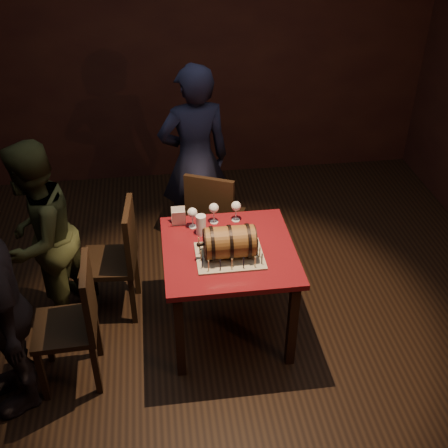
{
  "coord_description": "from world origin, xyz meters",
  "views": [
    {
      "loc": [
        -0.34,
        -3.0,
        3.04
      ],
      "look_at": [
        0.07,
        0.05,
        0.95
      ],
      "focal_mm": 45.0,
      "sensor_mm": 36.0,
      "label": 1
    }
  ],
  "objects_px": {
    "person_back": "(195,161)",
    "chair_left_front": "(76,318)",
    "pub_table": "(229,262)",
    "wine_glass_left": "(192,213)",
    "barrel_cake": "(230,242)",
    "chair_back": "(213,216)",
    "pint_of_ale": "(201,225)",
    "wine_glass_mid": "(214,209)",
    "chair_left_rear": "(119,254)",
    "person_left_rear": "(38,238)",
    "wine_glass_right": "(236,207)"
  },
  "relations": [
    {
      "from": "pub_table",
      "to": "wine_glass_left",
      "type": "relative_size",
      "value": 5.59
    },
    {
      "from": "chair_back",
      "to": "person_left_rear",
      "type": "relative_size",
      "value": 0.64
    },
    {
      "from": "pub_table",
      "to": "wine_glass_left",
      "type": "bearing_deg",
      "value": 126.89
    },
    {
      "from": "barrel_cake",
      "to": "chair_left_front",
      "type": "height_order",
      "value": "barrel_cake"
    },
    {
      "from": "wine_glass_mid",
      "to": "chair_left_front",
      "type": "height_order",
      "value": "chair_left_front"
    },
    {
      "from": "pub_table",
      "to": "chair_left_rear",
      "type": "height_order",
      "value": "chair_left_rear"
    },
    {
      "from": "wine_glass_mid",
      "to": "pint_of_ale",
      "type": "bearing_deg",
      "value": -129.36
    },
    {
      "from": "barrel_cake",
      "to": "chair_left_rear",
      "type": "xyz_separation_m",
      "value": [
        -0.77,
        0.43,
        -0.35
      ]
    },
    {
      "from": "barrel_cake",
      "to": "chair_back",
      "type": "bearing_deg",
      "value": 90.7
    },
    {
      "from": "pint_of_ale",
      "to": "wine_glass_left",
      "type": "bearing_deg",
      "value": 119.96
    },
    {
      "from": "pub_table",
      "to": "chair_left_rear",
      "type": "distance_m",
      "value": 0.85
    },
    {
      "from": "chair_left_rear",
      "to": "wine_glass_right",
      "type": "bearing_deg",
      "value": -0.26
    },
    {
      "from": "chair_left_front",
      "to": "wine_glass_mid",
      "type": "bearing_deg",
      "value": 33.43
    },
    {
      "from": "wine_glass_right",
      "to": "person_back",
      "type": "height_order",
      "value": "person_back"
    },
    {
      "from": "chair_left_rear",
      "to": "wine_glass_mid",
      "type": "bearing_deg",
      "value": -0.73
    },
    {
      "from": "wine_glass_left",
      "to": "pint_of_ale",
      "type": "bearing_deg",
      "value": -60.04
    },
    {
      "from": "person_back",
      "to": "chair_back",
      "type": "bearing_deg",
      "value": 95.59
    },
    {
      "from": "barrel_cake",
      "to": "person_left_rear",
      "type": "relative_size",
      "value": 0.27
    },
    {
      "from": "pub_table",
      "to": "pint_of_ale",
      "type": "xyz_separation_m",
      "value": [
        -0.17,
        0.2,
        0.18
      ]
    },
    {
      "from": "wine_glass_left",
      "to": "pint_of_ale",
      "type": "height_order",
      "value": "wine_glass_left"
    },
    {
      "from": "pub_table",
      "to": "wine_glass_right",
      "type": "relative_size",
      "value": 5.59
    },
    {
      "from": "chair_left_rear",
      "to": "chair_left_front",
      "type": "height_order",
      "value": "same"
    },
    {
      "from": "chair_left_rear",
      "to": "person_back",
      "type": "distance_m",
      "value": 1.09
    },
    {
      "from": "wine_glass_left",
      "to": "wine_glass_mid",
      "type": "distance_m",
      "value": 0.16
    },
    {
      "from": "wine_glass_right",
      "to": "person_left_rear",
      "type": "xyz_separation_m",
      "value": [
        -1.41,
        -0.01,
        -0.14
      ]
    },
    {
      "from": "pub_table",
      "to": "barrel_cake",
      "type": "xyz_separation_m",
      "value": [
        -0.01,
        -0.09,
        0.23
      ]
    },
    {
      "from": "chair_left_front",
      "to": "pint_of_ale",
      "type": "bearing_deg",
      "value": 30.57
    },
    {
      "from": "wine_glass_left",
      "to": "person_back",
      "type": "relative_size",
      "value": 0.1
    },
    {
      "from": "pint_of_ale",
      "to": "chair_back",
      "type": "bearing_deg",
      "value": 74.89
    },
    {
      "from": "chair_left_rear",
      "to": "chair_left_front",
      "type": "xyz_separation_m",
      "value": [
        -0.25,
        -0.65,
        0.0
      ]
    },
    {
      "from": "pint_of_ale",
      "to": "pub_table",
      "type": "bearing_deg",
      "value": -50.41
    },
    {
      "from": "pub_table",
      "to": "person_left_rear",
      "type": "xyz_separation_m",
      "value": [
        -1.31,
        0.33,
        0.09
      ]
    },
    {
      "from": "wine_glass_right",
      "to": "pint_of_ale",
      "type": "height_order",
      "value": "wine_glass_right"
    },
    {
      "from": "wine_glass_mid",
      "to": "person_back",
      "type": "height_order",
      "value": "person_back"
    },
    {
      "from": "pub_table",
      "to": "wine_glass_right",
      "type": "distance_m",
      "value": 0.42
    },
    {
      "from": "wine_glass_mid",
      "to": "pint_of_ale",
      "type": "relative_size",
      "value": 1.07
    },
    {
      "from": "chair_back",
      "to": "barrel_cake",
      "type": "bearing_deg",
      "value": -89.3
    },
    {
      "from": "pub_table",
      "to": "barrel_cake",
      "type": "bearing_deg",
      "value": -94.9
    },
    {
      "from": "wine_glass_left",
      "to": "wine_glass_mid",
      "type": "height_order",
      "value": "same"
    },
    {
      "from": "pint_of_ale",
      "to": "chair_left_rear",
      "type": "bearing_deg",
      "value": 167.07
    },
    {
      "from": "wine_glass_right",
      "to": "chair_back",
      "type": "bearing_deg",
      "value": 105.5
    },
    {
      "from": "barrel_cake",
      "to": "pub_table",
      "type": "bearing_deg",
      "value": 85.1
    },
    {
      "from": "wine_glass_right",
      "to": "chair_left_rear",
      "type": "relative_size",
      "value": 0.17
    },
    {
      "from": "person_back",
      "to": "chair_left_front",
      "type": "bearing_deg",
      "value": 48.52
    },
    {
      "from": "pub_table",
      "to": "chair_back",
      "type": "height_order",
      "value": "chair_back"
    },
    {
      "from": "barrel_cake",
      "to": "wine_glass_left",
      "type": "height_order",
      "value": "barrel_cake"
    },
    {
      "from": "chair_left_front",
      "to": "person_left_rear",
      "type": "xyz_separation_m",
      "value": [
        -0.29,
        0.63,
        0.21
      ]
    },
    {
      "from": "wine_glass_right",
      "to": "chair_left_rear",
      "type": "bearing_deg",
      "value": 179.74
    },
    {
      "from": "barrel_cake",
      "to": "chair_back",
      "type": "xyz_separation_m",
      "value": [
        -0.01,
        0.85,
        -0.35
      ]
    },
    {
      "from": "barrel_cake",
      "to": "chair_left_rear",
      "type": "height_order",
      "value": "barrel_cake"
    }
  ]
}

